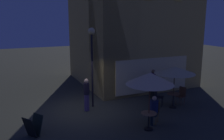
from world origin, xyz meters
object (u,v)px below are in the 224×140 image
object	(u,v)px
cafe_table_1	(173,98)
cafe_chair_1	(158,95)
menu_sandwich_board	(33,126)
patron_standing_1	(87,94)
cafe_chair_0	(154,110)
cafe_chair_2	(182,94)
patron_seated_0	(154,108)
patio_umbrella_0	(150,79)
patio_umbrella_1	(175,70)
cafe_table_0	(149,118)
street_lamp_near_corner	(92,49)
patron_standing_2	(153,84)

from	to	relation	value
cafe_table_1	cafe_chair_1	world-z (taller)	cafe_chair_1
menu_sandwich_board	patron_standing_1	bearing A→B (deg)	-1.22
cafe_chair_0	cafe_chair_2	size ratio (longest dim) A/B	0.98
cafe_chair_2	patron_seated_0	xyz separation A→B (m)	(-2.83, -1.48, 0.14)
patron_seated_0	patron_standing_1	distance (m)	3.55
patio_umbrella_0	cafe_chair_1	distance (m)	3.52
patio_umbrella_1	cafe_chair_2	size ratio (longest dim) A/B	2.27
cafe_table_0	cafe_chair_2	size ratio (longest dim) A/B	0.77
patio_umbrella_0	cafe_chair_1	xyz separation A→B (m)	(2.07, 2.31, -1.66)
cafe_chair_1	patron_seated_0	world-z (taller)	patron_seated_0
menu_sandwich_board	patio_umbrella_1	world-z (taller)	patio_umbrella_1
cafe_chair_0	patron_standing_1	bearing A→B (deg)	-87.52
cafe_chair_2	patio_umbrella_0	bearing A→B (deg)	12.99
street_lamp_near_corner	menu_sandwich_board	size ratio (longest dim) A/B	4.95
cafe_chair_0	patron_standing_2	distance (m)	3.51
menu_sandwich_board	cafe_chair_2	xyz separation A→B (m)	(7.96, 0.55, 0.14)
cafe_table_1	patron_standing_2	bearing A→B (deg)	93.83
cafe_table_0	patron_seated_0	xyz separation A→B (m)	(0.56, 0.46, 0.20)
patron_standing_2	patron_seated_0	bearing A→B (deg)	-36.96
cafe_chair_1	cafe_table_0	bearing A→B (deg)	-85.74
street_lamp_near_corner	cafe_table_1	world-z (taller)	street_lamp_near_corner
cafe_chair_2	patio_umbrella_1	bearing A→B (deg)	-0.00
street_lamp_near_corner	patron_standing_2	world-z (taller)	street_lamp_near_corner
cafe_table_0	cafe_table_1	distance (m)	3.15
cafe_table_1	patron_standing_2	size ratio (longest dim) A/B	0.45
cafe_chair_1	patron_standing_2	size ratio (longest dim) A/B	0.57
patio_umbrella_0	patron_standing_1	distance (m)	3.87
street_lamp_near_corner	cafe_chair_2	bearing A→B (deg)	-20.29
patron_standing_2	patio_umbrella_0	bearing A→B (deg)	-39.85
patio_umbrella_1	cafe_chair_2	distance (m)	1.65
patron_standing_2	street_lamp_near_corner	bearing A→B (deg)	-96.26
cafe_table_1	cafe_table_0	bearing A→B (deg)	-147.04
cafe_table_1	cafe_chair_0	xyz separation A→B (m)	(-1.99, -1.17, 0.02)
street_lamp_near_corner	patio_umbrella_1	distance (m)	4.45
cafe_table_1	patio_umbrella_0	world-z (taller)	patio_umbrella_0
cafe_chair_1	patron_standing_2	bearing A→B (deg)	114.85
cafe_chair_2	patron_seated_0	world-z (taller)	patron_seated_0
cafe_chair_1	patron_seated_0	size ratio (longest dim) A/B	0.78
patio_umbrella_0	cafe_chair_2	xyz separation A→B (m)	(3.39, 1.94, -1.67)
street_lamp_near_corner	patio_umbrella_0	xyz separation A→B (m)	(1.21, -3.64, -0.86)
patio_umbrella_1	patron_seated_0	distance (m)	2.77
cafe_table_0	cafe_chair_2	world-z (taller)	cafe_chair_2
cafe_chair_2	cafe_chair_1	bearing A→B (deg)	-32.62
menu_sandwich_board	cafe_chair_0	distance (m)	5.30
cafe_table_0	patron_standing_2	distance (m)	4.33
cafe_table_0	cafe_chair_0	distance (m)	0.86
cafe_table_1	cafe_chair_0	bearing A→B (deg)	-149.42
cafe_table_0	patron_standing_2	world-z (taller)	patron_standing_2
patio_umbrella_1	patron_standing_1	world-z (taller)	patio_umbrella_1
cafe_table_1	patron_seated_0	xyz separation A→B (m)	(-2.09, -1.26, 0.17)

